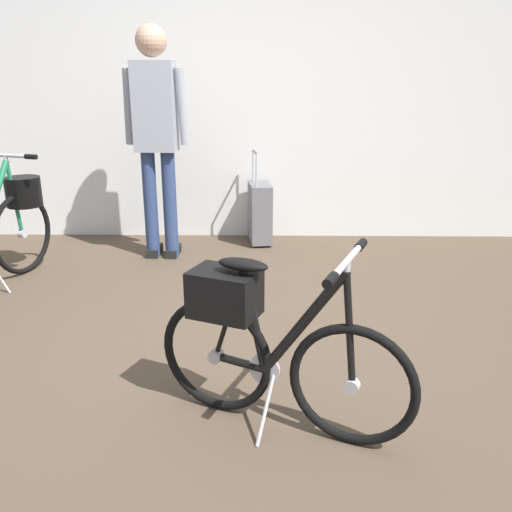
{
  "coord_description": "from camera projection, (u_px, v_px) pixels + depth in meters",
  "views": [
    {
      "loc": [
        0.12,
        -2.55,
        1.44
      ],
      "look_at": [
        0.08,
        0.14,
        0.55
      ],
      "focal_mm": 38.23,
      "sensor_mm": 36.0,
      "label": 1
    }
  ],
  "objects": [
    {
      "name": "ground_plane",
      "position": [
        241.0,
        363.0,
        2.88
      ],
      "size": [
        7.14,
        7.14,
        0.0
      ],
      "primitive_type": "plane",
      "color": "brown"
    },
    {
      "name": "rolling_suitcase",
      "position": [
        260.0,
        212.0,
        4.88
      ],
      "size": [
        0.23,
        0.38,
        0.83
      ],
      "color": "slate",
      "rests_on": "ground_plane"
    },
    {
      "name": "folding_bike_foreground",
      "position": [
        264.0,
        341.0,
        2.28
      ],
      "size": [
        1.07,
        0.6,
        0.81
      ],
      "color": "black",
      "rests_on": "ground_plane"
    },
    {
      "name": "visitor_near_wall",
      "position": [
        156.0,
        128.0,
        4.25
      ],
      "size": [
        0.54,
        0.29,
        1.81
      ],
      "color": "navy",
      "rests_on": "ground_plane"
    },
    {
      "name": "back_wall",
      "position": [
        251.0,
        81.0,
        4.79
      ],
      "size": [
        7.14,
        0.1,
        2.8
      ],
      "primitive_type": "cube",
      "color": "white",
      "rests_on": "ground_plane"
    }
  ]
}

